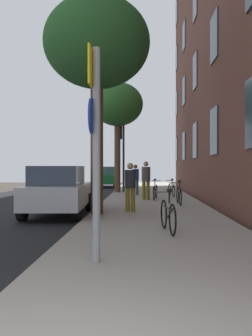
% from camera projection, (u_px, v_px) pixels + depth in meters
% --- Properties ---
extents(ground_plane, '(41.80, 41.80, 0.00)m').
position_uv_depth(ground_plane, '(76.00, 201.00, 17.39)').
color(ground_plane, '#332D28').
extents(road_asphalt, '(7.00, 38.00, 0.01)m').
position_uv_depth(road_asphalt, '(31.00, 201.00, 17.48)').
color(road_asphalt, black).
rests_on(road_asphalt, ground).
extents(sidewalk, '(4.20, 38.00, 0.12)m').
position_uv_depth(sidewalk, '(151.00, 200.00, 17.25)').
color(sidewalk, gray).
rests_on(sidewalk, ground).
extents(sign_post, '(0.16, 0.60, 3.34)m').
position_uv_depth(sign_post, '(95.00, 136.00, 5.84)').
color(sign_post, gray).
rests_on(sign_post, sidewalk).
extents(traffic_light, '(0.43, 0.24, 3.98)m').
position_uv_depth(traffic_light, '(122.00, 146.00, 22.15)').
color(traffic_light, black).
rests_on(traffic_light, sidewalk).
extents(tree_near, '(3.34, 3.34, 6.79)m').
position_uv_depth(tree_near, '(97.00, 45.00, 11.71)').
color(tree_near, '#4C3823').
rests_on(tree_near, sidewalk).
extents(tree_far, '(3.01, 3.01, 6.46)m').
position_uv_depth(tree_far, '(117.00, 105.00, 21.99)').
color(tree_far, brown).
rests_on(tree_far, sidewalk).
extents(bicycle_0, '(0.42, 1.71, 0.98)m').
position_uv_depth(bicycle_0, '(168.00, 215.00, 8.49)').
color(bicycle_0, black).
rests_on(bicycle_0, sidewalk).
extents(bicycle_1, '(0.42, 1.67, 0.95)m').
position_uv_depth(bicycle_1, '(179.00, 195.00, 14.69)').
color(bicycle_1, black).
rests_on(bicycle_1, sidewalk).
extents(bicycle_2, '(0.42, 1.63, 0.95)m').
position_uv_depth(bicycle_2, '(155.00, 191.00, 16.90)').
color(bicycle_2, black).
rests_on(bicycle_2, sidewalk).
extents(bicycle_3, '(0.42, 1.65, 0.89)m').
position_uv_depth(bicycle_3, '(172.00, 189.00, 18.81)').
color(bicycle_3, black).
rests_on(bicycle_3, sidewalk).
extents(pedestrian_0, '(0.51, 0.51, 1.62)m').
position_uv_depth(pedestrian_0, '(130.00, 184.00, 12.30)').
color(pedestrian_0, olive).
rests_on(pedestrian_0, sidewalk).
extents(pedestrian_1, '(0.47, 0.47, 1.74)m').
position_uv_depth(pedestrian_1, '(146.00, 178.00, 16.93)').
color(pedestrian_1, olive).
rests_on(pedestrian_1, sidewalk).
extents(pedestrian_2, '(0.48, 0.48, 1.61)m').
position_uv_depth(pedestrian_2, '(136.00, 178.00, 19.85)').
color(pedestrian_2, '#33594C').
rests_on(pedestrian_2, sidewalk).
extents(car_0, '(1.96, 4.33, 1.62)m').
position_uv_depth(car_0, '(59.00, 190.00, 12.27)').
color(car_0, '#B7B7BC').
rests_on(car_0, road_asphalt).
extents(car_1, '(1.79, 3.92, 1.62)m').
position_uv_depth(car_1, '(106.00, 177.00, 29.52)').
color(car_1, '#19662D').
rests_on(car_1, road_asphalt).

